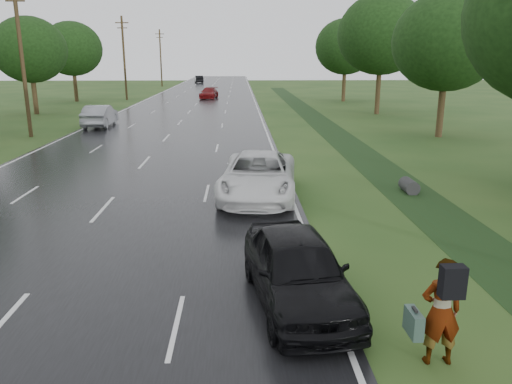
{
  "coord_description": "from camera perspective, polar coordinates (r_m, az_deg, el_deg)",
  "views": [
    {
      "loc": [
        4.77,
        -8.87,
        5.17
      ],
      "look_at": [
        5.27,
        5.43,
        1.3
      ],
      "focal_mm": 35.0,
      "sensor_mm": 36.0,
      "label": 1
    }
  ],
  "objects": [
    {
      "name": "utility_pole_mid",
      "position": [
        36.64,
        -25.2,
        13.8
      ],
      "size": [
        1.6,
        0.26,
        10.0
      ],
      "color": "#3D2F19",
      "rests_on": "ground"
    },
    {
      "name": "white_pickup",
      "position": [
        18.77,
        0.27,
        1.88
      ],
      "size": [
        3.32,
        6.17,
        1.65
      ],
      "primitive_type": "imported",
      "rotation": [
        0.0,
        0.0,
        -0.1
      ],
      "color": "white",
      "rests_on": "road"
    },
    {
      "name": "far_car_dark",
      "position": [
        106.34,
        -6.55,
        12.68
      ],
      "size": [
        2.25,
        4.68,
        1.48
      ],
      "primitive_type": "imported",
      "rotation": [
        0.0,
        0.0,
        3.3
      ],
      "color": "black",
      "rests_on": "road"
    },
    {
      "name": "tree_east_f",
      "position": [
        62.19,
        10.2,
        16.02
      ],
      "size": [
        7.2,
        7.2,
        9.62
      ],
      "color": "#3D2F19",
      "rests_on": "ground"
    },
    {
      "name": "tree_east_c",
      "position": [
        35.52,
        21.03,
        15.74
      ],
      "size": [
        7.0,
        7.0,
        9.29
      ],
      "color": "#3D2F19",
      "rests_on": "ground"
    },
    {
      "name": "dark_sedan",
      "position": [
        10.73,
        4.79,
        -8.77
      ],
      "size": [
        2.47,
        4.85,
        1.58
      ],
      "primitive_type": "imported",
      "rotation": [
        0.0,
        0.0,
        0.13
      ],
      "color": "black",
      "rests_on": "road"
    },
    {
      "name": "edge_stripe_east",
      "position": [
        54.15,
        0.1,
        9.71
      ],
      "size": [
        0.12,
        180.0,
        0.01
      ],
      "primitive_type": "cube",
      "color": "silver",
      "rests_on": "road"
    },
    {
      "name": "far_car_red",
      "position": [
        65.69,
        -5.4,
        11.2
      ],
      "size": [
        2.49,
        4.9,
        1.36
      ],
      "primitive_type": "imported",
      "rotation": [
        0.0,
        0.0,
        -0.13
      ],
      "color": "maroon",
      "rests_on": "road"
    },
    {
      "name": "tree_west_d",
      "position": [
        51.49,
        -24.46,
        14.57
      ],
      "size": [
        6.6,
        6.6,
        8.8
      ],
      "color": "#3D2F19",
      "rests_on": "ground"
    },
    {
      "name": "tree_west_f",
      "position": [
        64.9,
        -20.29,
        15.1
      ],
      "size": [
        7.0,
        7.0,
        9.29
      ],
      "color": "#3D2F19",
      "rests_on": "ground"
    },
    {
      "name": "silver_sedan",
      "position": [
        40.23,
        -17.42,
        8.31
      ],
      "size": [
        1.86,
        5.02,
        1.64
      ],
      "primitive_type": "imported",
      "rotation": [
        0.0,
        0.0,
        3.17
      ],
      "color": "#999BA1",
      "rests_on": "road"
    },
    {
      "name": "drainage_ditch",
      "position": [
        28.84,
        11.55,
        4.58
      ],
      "size": [
        2.2,
        120.0,
        0.56
      ],
      "color": "#1D3313",
      "rests_on": "ground"
    },
    {
      "name": "utility_pole_distant",
      "position": [
        94.9,
        -10.84,
        14.9
      ],
      "size": [
        1.6,
        0.26,
        10.0
      ],
      "color": "#3D2F19",
      "rests_on": "ground"
    },
    {
      "name": "tree_east_d",
      "position": [
        48.68,
        14.15,
        17.04
      ],
      "size": [
        8.0,
        8.0,
        10.76
      ],
      "color": "#3D2F19",
      "rests_on": "ground"
    },
    {
      "name": "utility_pole_far",
      "position": [
        65.38,
        -14.84,
        14.69
      ],
      "size": [
        1.6,
        0.26,
        10.0
      ],
      "color": "#3D2F19",
      "rests_on": "ground"
    },
    {
      "name": "edge_stripe_west",
      "position": [
        55.32,
        -14.21,
        9.38
      ],
      "size": [
        0.12,
        180.0,
        0.01
      ],
      "primitive_type": "cube",
      "color": "silver",
      "rests_on": "road"
    },
    {
      "name": "pedestrian",
      "position": [
        9.26,
        20.3,
        -12.57
      ],
      "size": [
        0.88,
        0.78,
        1.96
      ],
      "rotation": [
        0.0,
        0.0,
        3.16
      ],
      "color": "#A5998C",
      "rests_on": "ground"
    },
    {
      "name": "road",
      "position": [
        54.32,
        -7.14,
        9.59
      ],
      "size": [
        14.0,
        180.0,
        0.04
      ],
      "primitive_type": "cube",
      "color": "black",
      "rests_on": "ground"
    },
    {
      "name": "center_line",
      "position": [
        54.32,
        -7.14,
        9.62
      ],
      "size": [
        0.12,
        180.0,
        0.01
      ],
      "primitive_type": "cube",
      "color": "silver",
      "rests_on": "road"
    }
  ]
}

